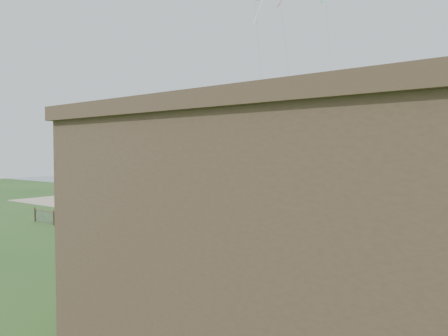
{
  "coord_description": "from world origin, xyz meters",
  "views": [
    {
      "loc": [
        16.13,
        -12.26,
        6.12
      ],
      "look_at": [
        1.22,
        8.0,
        5.12
      ],
      "focal_mm": 32.0,
      "sensor_mm": 36.0,
      "label": 1
    }
  ],
  "objects_px": {
    "motel": "(374,247)",
    "picnic_table": "(237,276)",
    "octopus_kite": "(194,130)",
    "chainlink_fence": "(189,243)"
  },
  "relations": [
    {
      "from": "chainlink_fence",
      "to": "motel",
      "type": "xyz_separation_m",
      "value": [
        13.0,
        -7.0,
        2.95
      ]
    },
    {
      "from": "octopus_kite",
      "to": "chainlink_fence",
      "type": "bearing_deg",
      "value": -72.01
    },
    {
      "from": "chainlink_fence",
      "to": "picnic_table",
      "type": "xyz_separation_m",
      "value": [
        5.78,
        -3.18,
        -0.19
      ]
    },
    {
      "from": "motel",
      "to": "octopus_kite",
      "type": "distance_m",
      "value": 20.87
    },
    {
      "from": "chainlink_fence",
      "to": "picnic_table",
      "type": "distance_m",
      "value": 6.6
    },
    {
      "from": "chainlink_fence",
      "to": "motel",
      "type": "bearing_deg",
      "value": -28.3
    },
    {
      "from": "motel",
      "to": "picnic_table",
      "type": "bearing_deg",
      "value": 152.14
    },
    {
      "from": "chainlink_fence",
      "to": "picnic_table",
      "type": "bearing_deg",
      "value": -28.85
    },
    {
      "from": "motel",
      "to": "octopus_kite",
      "type": "bearing_deg",
      "value": 144.62
    },
    {
      "from": "chainlink_fence",
      "to": "octopus_kite",
      "type": "xyz_separation_m",
      "value": [
        -3.65,
        4.82,
        7.28
      ]
    }
  ]
}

